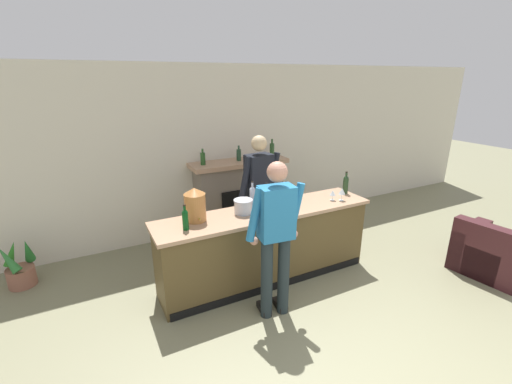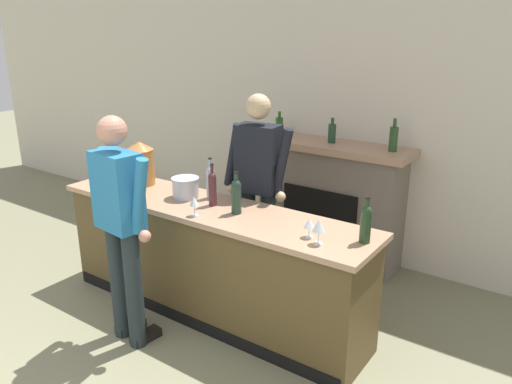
% 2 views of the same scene
% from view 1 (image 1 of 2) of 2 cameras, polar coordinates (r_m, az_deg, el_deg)
% --- Properties ---
extents(wall_back_panel, '(12.00, 0.07, 2.75)m').
position_cam_1_polar(wall_back_panel, '(5.77, -5.33, 6.88)').
color(wall_back_panel, beige).
rests_on(wall_back_panel, ground_plane).
extents(bar_counter, '(2.84, 0.64, 0.97)m').
position_cam_1_polar(bar_counter, '(4.47, 1.73, -8.83)').
color(bar_counter, brown).
rests_on(bar_counter, ground_plane).
extents(fireplace_stone, '(1.62, 0.52, 1.55)m').
position_cam_1_polar(fireplace_stone, '(5.80, -2.81, -0.63)').
color(fireplace_stone, slate).
rests_on(fireplace_stone, ground_plane).
extents(armchair_black, '(0.91, 0.93, 0.76)m').
position_cam_1_polar(armchair_black, '(5.65, 34.58, -8.62)').
color(armchair_black, '#3D1B1E').
rests_on(armchair_black, ground_plane).
extents(potted_plant_corner, '(0.44, 0.43, 0.68)m').
position_cam_1_polar(potted_plant_corner, '(5.35, -34.70, -10.39)').
color(potted_plant_corner, '#925B47').
rests_on(potted_plant_corner, ground_plane).
extents(person_customer, '(0.66, 0.34, 1.77)m').
position_cam_1_polar(person_customer, '(3.61, 3.32, -7.11)').
color(person_customer, '#202B2E').
rests_on(person_customer, ground_plane).
extents(person_bartender, '(0.65, 0.34, 1.82)m').
position_cam_1_polar(person_bartender, '(4.72, 0.51, -0.30)').
color(person_bartender, '#1E2B2C').
rests_on(person_bartender, ground_plane).
extents(copper_dispenser, '(0.25, 0.29, 0.40)m').
position_cam_1_polar(copper_dispenser, '(3.96, -10.13, -2.04)').
color(copper_dispenser, '#B37138').
rests_on(copper_dispenser, bar_counter).
extents(ice_bucket_steel, '(0.23, 0.23, 0.17)m').
position_cam_1_polar(ice_bucket_steel, '(4.16, -2.14, -2.41)').
color(ice_bucket_steel, silver).
rests_on(ice_bucket_steel, bar_counter).
extents(wine_bottle_port_short, '(0.08, 0.08, 0.33)m').
position_cam_1_polar(wine_bottle_port_short, '(4.35, 5.01, -0.61)').
color(wine_bottle_port_short, '#20382A').
rests_on(wine_bottle_port_short, bar_counter).
extents(wine_bottle_riesling_slim, '(0.07, 0.07, 0.35)m').
position_cam_1_polar(wine_bottle_riesling_slim, '(4.25, 1.72, -0.99)').
color(wine_bottle_riesling_slim, '#4C2429').
rests_on(wine_bottle_riesling_slim, bar_counter).
extents(wine_bottle_burgundy_dark, '(0.08, 0.08, 0.32)m').
position_cam_1_polar(wine_bottle_burgundy_dark, '(5.00, 14.72, 1.32)').
color(wine_bottle_burgundy_dark, '#20391F').
rests_on(wine_bottle_burgundy_dark, bar_counter).
extents(wine_bottle_merlot_tall, '(0.07, 0.07, 0.29)m').
position_cam_1_polar(wine_bottle_merlot_tall, '(3.77, -11.70, -4.38)').
color(wine_bottle_merlot_tall, '#094215').
rests_on(wine_bottle_merlot_tall, bar_counter).
extents(wine_bottle_rose_blush, '(0.07, 0.07, 0.35)m').
position_cam_1_polar(wine_bottle_rose_blush, '(4.30, -0.62, -0.71)').
color(wine_bottle_rose_blush, '#A6AFC3').
rests_on(wine_bottle_rose_blush, bar_counter).
extents(wine_glass_near_bucket, '(0.08, 0.08, 0.14)m').
position_cam_1_polar(wine_glass_near_bucket, '(4.69, 12.66, -0.20)').
color(wine_glass_near_bucket, silver).
rests_on(wine_glass_near_bucket, bar_counter).
extents(wine_glass_front_left, '(0.07, 0.07, 0.16)m').
position_cam_1_polar(wine_glass_front_left, '(4.07, 3.98, -2.51)').
color(wine_glass_front_left, silver).
rests_on(wine_glass_front_left, bar_counter).
extents(wine_glass_front_right, '(0.09, 0.09, 0.18)m').
position_cam_1_polar(wine_glass_front_right, '(4.71, 14.14, 0.10)').
color(wine_glass_front_right, silver).
rests_on(wine_glass_front_right, bar_counter).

